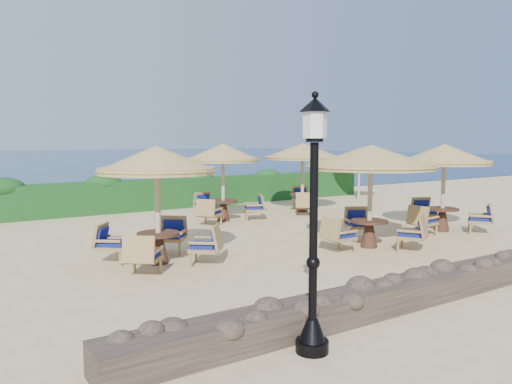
# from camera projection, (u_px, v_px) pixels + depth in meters

# --- Properties ---
(ground) EXTENTS (120.00, 120.00, 0.00)m
(ground) POSITION_uv_depth(u_px,v_px,m) (292.00, 234.00, 14.84)
(ground) COLOR #D5BB87
(ground) RESTS_ON ground
(sea) EXTENTS (160.00, 160.00, 0.00)m
(sea) POSITION_uv_depth(u_px,v_px,m) (6.00, 159.00, 73.32)
(sea) COLOR #0C1F4F
(sea) RESTS_ON ground
(hedge) EXTENTS (18.00, 0.90, 1.20)m
(hedge) POSITION_uv_depth(u_px,v_px,m) (188.00, 192.00, 20.79)
(hedge) COLOR #133D16
(hedge) RESTS_ON ground
(stone_wall) EXTENTS (15.00, 0.65, 0.44)m
(stone_wall) POSITION_uv_depth(u_px,v_px,m) (486.00, 273.00, 9.63)
(stone_wall) COLOR #4F3F31
(stone_wall) RESTS_ON ground
(lamp_post) EXTENTS (0.44, 0.44, 3.31)m
(lamp_post) POSITION_uv_depth(u_px,v_px,m) (313.00, 236.00, 6.40)
(lamp_post) COLOR black
(lamp_post) RESTS_ON ground
(extra_parasol) EXTENTS (2.30, 2.30, 2.41)m
(extra_parasol) POSITION_uv_depth(u_px,v_px,m) (359.00, 153.00, 23.16)
(extra_parasol) COLOR #C3AB8A
(extra_parasol) RESTS_ON ground
(cafe_set_0) EXTENTS (2.64, 2.64, 2.65)m
(cafe_set_0) POSITION_uv_depth(u_px,v_px,m) (157.00, 185.00, 11.07)
(cafe_set_0) COLOR #C3AB8A
(cafe_set_0) RESTS_ON ground
(cafe_set_1) EXTENTS (3.30, 3.30, 2.65)m
(cafe_set_1) POSITION_uv_depth(u_px,v_px,m) (371.00, 170.00, 12.76)
(cafe_set_1) COLOR #C3AB8A
(cafe_set_1) RESTS_ON ground
(cafe_set_2) EXTENTS (2.80, 2.79, 2.65)m
(cafe_set_2) POSITION_uv_depth(u_px,v_px,m) (444.00, 169.00, 15.06)
(cafe_set_2) COLOR #C3AB8A
(cafe_set_2) RESTS_ON ground
(cafe_set_3) EXTENTS (2.76, 2.69, 2.65)m
(cafe_set_3) POSITION_uv_depth(u_px,v_px,m) (223.00, 168.00, 16.98)
(cafe_set_3) COLOR #C3AB8A
(cafe_set_3) RESTS_ON ground
(cafe_set_4) EXTENTS (2.95, 2.95, 2.65)m
(cafe_set_4) POSITION_uv_depth(u_px,v_px,m) (303.00, 159.00, 19.11)
(cafe_set_4) COLOR #C3AB8A
(cafe_set_4) RESTS_ON ground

